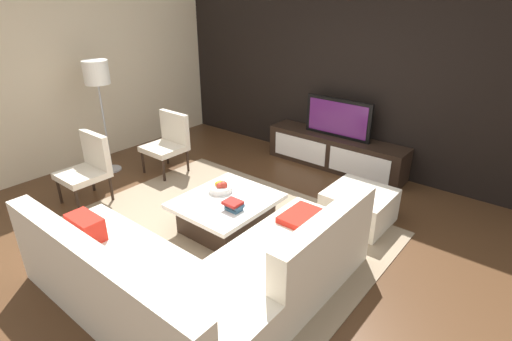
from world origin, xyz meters
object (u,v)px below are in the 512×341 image
(floor_lamp, at_px, (97,79))
(book_stack, at_px, (233,205))
(media_console, at_px, (335,152))
(coffee_table, at_px, (227,213))
(ottoman, at_px, (359,207))
(sectional_couch, at_px, (198,274))
(accent_chair_far, at_px, (169,139))
(fruit_bowl, at_px, (221,187))
(television, at_px, (338,118))
(accent_chair_near, at_px, (88,165))

(floor_lamp, bearing_deg, book_stack, -4.48)
(media_console, relative_size, floor_lamp, 1.32)
(coffee_table, xyz_separation_m, ottoman, (1.09, 1.07, -0.00))
(sectional_couch, distance_m, floor_lamp, 3.42)
(media_console, relative_size, ottoman, 3.06)
(media_console, height_order, sectional_couch, sectional_couch)
(accent_chair_far, height_order, book_stack, accent_chair_far)
(fruit_bowl, bearing_deg, ottoman, 37.37)
(television, relative_size, accent_chair_near, 1.19)
(sectional_couch, xyz_separation_m, accent_chair_near, (-2.42, 0.42, 0.20))
(accent_chair_far, distance_m, book_stack, 2.13)
(television, height_order, book_stack, television)
(floor_lamp, bearing_deg, coffee_table, -2.01)
(accent_chair_far, xyz_separation_m, book_stack, (1.98, -0.78, -0.05))
(accent_chair_near, xyz_separation_m, fruit_bowl, (1.65, 0.67, -0.06))
(television, height_order, floor_lamp, floor_lamp)
(accent_chair_near, relative_size, fruit_bowl, 3.11)
(floor_lamp, xyz_separation_m, book_stack, (2.68, -0.21, -0.94))
(coffee_table, bearing_deg, book_stack, -29.01)
(television, xyz_separation_m, floor_lamp, (-2.56, -2.21, 0.59))
(sectional_couch, xyz_separation_m, book_stack, (-0.38, 0.87, 0.15))
(coffee_table, bearing_deg, fruit_bowl, 150.41)
(sectional_couch, distance_m, accent_chair_far, 2.89)
(coffee_table, bearing_deg, accent_chair_far, 159.45)
(sectional_couch, relative_size, ottoman, 3.39)
(television, xyz_separation_m, ottoman, (0.99, -1.23, -0.58))
(media_console, relative_size, television, 2.07)
(media_console, xyz_separation_m, sectional_couch, (0.50, -3.29, 0.04))
(accent_chair_near, bearing_deg, sectional_couch, -2.75)
(media_console, height_order, fruit_bowl, fruit_bowl)
(coffee_table, distance_m, fruit_bowl, 0.31)
(sectional_couch, bearing_deg, coffee_table, 121.15)
(media_console, distance_m, floor_lamp, 3.56)
(ottoman, bearing_deg, fruit_bowl, -142.63)
(media_console, relative_size, accent_chair_near, 2.46)
(accent_chair_far, bearing_deg, accent_chair_near, -95.35)
(media_console, distance_m, book_stack, 2.43)
(sectional_couch, height_order, fruit_bowl, sectional_couch)
(accent_chair_near, bearing_deg, ottoman, 36.52)
(television, relative_size, book_stack, 5.34)
(floor_lamp, distance_m, book_stack, 2.85)
(fruit_bowl, bearing_deg, book_stack, -29.27)
(media_console, bearing_deg, book_stack, -87.10)
(book_stack, bearing_deg, coffee_table, 150.99)
(ottoman, relative_size, accent_chair_far, 0.80)
(floor_lamp, bearing_deg, fruit_bowl, 0.33)
(media_console, xyz_separation_m, coffee_table, (-0.10, -2.30, -0.05))
(sectional_couch, height_order, accent_chair_far, accent_chair_far)
(fruit_bowl, bearing_deg, accent_chair_near, -157.70)
(media_console, relative_size, accent_chair_far, 2.46)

